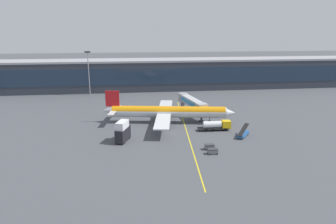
{
  "coord_description": "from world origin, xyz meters",
  "views": [
    {
      "loc": [
        -12.29,
        -92.83,
        32.59
      ],
      "look_at": [
        0.41,
        9.23,
        4.5
      ],
      "focal_mm": 32.7,
      "sensor_mm": 36.0,
      "label": 1
    }
  ],
  "objects": [
    {
      "name": "jet_bridge",
      "position": [
        11.01,
        21.03,
        5.04
      ],
      "size": [
        7.61,
        22.18,
        6.73
      ],
      "color": "#B2B7BC",
      "rests_on": "ground_plane"
    },
    {
      "name": "main_airliner",
      "position": [
        0.54,
        11.28,
        4.03
      ],
      "size": [
        47.76,
        38.36,
        11.49
      ],
      "color": "silver",
      "rests_on": "ground_plane"
    },
    {
      "name": "apron_lead_in_line",
      "position": [
        5.66,
        2.0,
        0.0
      ],
      "size": [
        6.9,
        79.75,
        0.01
      ],
      "primitive_type": "cube",
      "rotation": [
        0.0,
        0.0,
        -0.08
      ],
      "color": "yellow",
      "rests_on": "ground_plane"
    },
    {
      "name": "ground_plane",
      "position": [
        0.0,
        0.0,
        0.0
      ],
      "size": [
        700.0,
        700.0,
        0.0
      ],
      "primitive_type": "plane",
      "color": "#47494F"
    },
    {
      "name": "baggage_cart_1",
      "position": [
        9.05,
        -15.2,
        0.78
      ],
      "size": [
        2.67,
        1.66,
        1.48
      ],
      "color": "#595B60",
      "rests_on": "ground_plane"
    },
    {
      "name": "apron_light_mast_1",
      "position": [
        -32.77,
        63.11,
        12.94
      ],
      "size": [
        2.8,
        0.5,
        21.96
      ],
      "color": "gray",
      "rests_on": "ground_plane"
    },
    {
      "name": "belt_loader",
      "position": [
        22.06,
        -6.33,
        0.99
      ],
      "size": [
        5.41,
        6.17,
        3.49
      ],
      "color": "#285B9E",
      "rests_on": "ground_plane"
    },
    {
      "name": "fuel_tanker",
      "position": [
        15.5,
        0.69,
        1.75
      ],
      "size": [
        10.87,
        2.93,
        3.25
      ],
      "color": "#232326",
      "rests_on": "ground_plane"
    },
    {
      "name": "catering_lift",
      "position": [
        -15.02,
        -5.74,
        3.07
      ],
      "size": [
        4.72,
        7.24,
        6.3
      ],
      "color": "black",
      "rests_on": "ground_plane"
    },
    {
      "name": "terminal_building",
      "position": [
        19.04,
        75.07,
        8.25
      ],
      "size": [
        222.81,
        18.39,
        16.47
      ],
      "color": "#2D333D",
      "rests_on": "ground_plane"
    },
    {
      "name": "baggage_cart_0",
      "position": [
        9.1,
        -18.4,
        0.78
      ],
      "size": [
        2.67,
        1.66,
        1.48
      ],
      "color": "#595B60",
      "rests_on": "ground_plane"
    }
  ]
}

